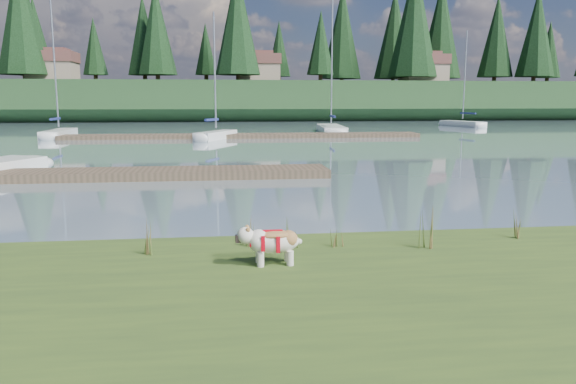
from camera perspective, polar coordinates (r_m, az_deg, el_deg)
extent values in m
plane|color=#8199A8|center=(41.37, -7.24, 5.45)|extent=(200.00, 200.00, 0.00)
cube|color=#39511D|center=(5.87, -7.11, -16.66)|extent=(60.00, 9.00, 0.35)
cube|color=#1A3419|center=(84.28, -7.29, 9.09)|extent=(200.00, 20.00, 5.00)
cylinder|color=silver|center=(8.20, -2.81, -6.86)|extent=(0.10, 0.10, 0.22)
cylinder|color=silver|center=(8.41, -2.97, -6.45)|extent=(0.10, 0.10, 0.22)
cylinder|color=silver|center=(8.25, 0.21, -6.74)|extent=(0.10, 0.10, 0.22)
cylinder|color=silver|center=(8.46, -0.02, -6.34)|extent=(0.10, 0.10, 0.22)
ellipsoid|color=silver|center=(8.27, -1.32, -5.07)|extent=(0.73, 0.38, 0.34)
ellipsoid|color=#9E6D3B|center=(8.24, -1.33, -4.34)|extent=(0.51, 0.35, 0.12)
ellipsoid|color=silver|center=(8.20, -4.35, -4.44)|extent=(0.26, 0.27, 0.25)
cube|color=black|center=(8.20, -5.11, -4.75)|extent=(0.08, 0.13, 0.10)
ellipsoid|color=silver|center=(24.55, -24.75, 2.57)|extent=(2.27, 2.49, 0.70)
cube|color=#4C3D2C|center=(20.84, -18.29, 1.71)|extent=(16.00, 2.00, 0.30)
cube|color=#4C3D2C|center=(41.41, -4.47, 5.71)|extent=(26.00, 2.20, 0.30)
cube|color=silver|center=(45.09, -22.23, 5.43)|extent=(1.51, 6.12, 0.70)
ellipsoid|color=silver|center=(48.05, -21.37, 5.68)|extent=(1.36, 1.69, 0.70)
cylinder|color=silver|center=(45.11, -22.65, 12.21)|extent=(0.12, 0.12, 9.52)
cube|color=navy|center=(44.23, -22.57, 6.88)|extent=(0.25, 2.43, 0.20)
cube|color=silver|center=(40.08, -7.32, 5.64)|extent=(3.11, 5.04, 0.70)
ellipsoid|color=silver|center=(42.38, -5.90, 5.87)|extent=(1.56, 1.70, 0.70)
cylinder|color=silver|center=(40.05, -7.45, 12.12)|extent=(0.12, 0.12, 7.90)
cube|color=navy|center=(39.41, -7.77, 7.29)|extent=(1.01, 1.90, 0.20)
cube|color=silver|center=(48.77, 4.39, 6.34)|extent=(2.69, 8.44, 0.70)
ellipsoid|color=silver|center=(52.89, 3.93, 6.57)|extent=(2.02, 2.43, 0.70)
cylinder|color=silver|center=(48.90, 4.50, 14.50)|extent=(0.12, 0.12, 12.76)
cube|color=navy|center=(47.59, 4.55, 7.68)|extent=(0.52, 3.30, 0.20)
cube|color=silver|center=(62.00, 17.30, 6.58)|extent=(2.70, 6.18, 0.70)
ellipsoid|color=silver|center=(64.42, 15.66, 6.74)|extent=(1.65, 1.90, 0.70)
cylinder|color=silver|center=(62.00, 17.53, 11.26)|extent=(0.12, 0.12, 8.99)
cube|color=navy|center=(61.31, 17.82, 7.63)|extent=(0.74, 2.38, 0.20)
cone|color=#475B23|center=(9.35, -4.39, -4.06)|extent=(0.03, 0.03, 0.46)
cone|color=brown|center=(9.29, -3.68, -4.43)|extent=(0.03, 0.03, 0.37)
cone|color=#475B23|center=(9.37, -4.03, -3.87)|extent=(0.03, 0.03, 0.51)
cone|color=brown|center=(9.34, -3.51, -4.50)|extent=(0.03, 0.03, 0.33)
cone|color=#475B23|center=(9.27, -4.24, -4.31)|extent=(0.03, 0.03, 0.42)
cone|color=#475B23|center=(9.25, 0.08, -4.03)|extent=(0.03, 0.03, 0.51)
cone|color=brown|center=(9.21, 0.81, -4.42)|extent=(0.03, 0.03, 0.41)
cone|color=#475B23|center=(9.28, 0.42, -3.82)|extent=(0.03, 0.03, 0.56)
cone|color=brown|center=(9.25, 0.96, -4.51)|extent=(0.03, 0.03, 0.36)
cone|color=#475B23|center=(9.18, 0.26, -4.29)|extent=(0.03, 0.03, 0.46)
cone|color=#475B23|center=(9.43, 13.50, -3.62)|extent=(0.03, 0.03, 0.64)
cone|color=brown|center=(9.42, 14.26, -4.07)|extent=(0.03, 0.03, 0.51)
cone|color=#475B23|center=(9.47, 13.78, -3.38)|extent=(0.03, 0.03, 0.71)
cone|color=brown|center=(9.47, 14.33, -4.19)|extent=(0.03, 0.03, 0.45)
cone|color=#475B23|center=(9.37, 13.77, -3.91)|extent=(0.03, 0.03, 0.58)
cone|color=#475B23|center=(9.09, -14.40, -4.49)|extent=(0.03, 0.03, 0.53)
cone|color=brown|center=(9.03, -13.74, -4.91)|extent=(0.03, 0.03, 0.43)
cone|color=#475B23|center=(9.11, -14.00, -4.28)|extent=(0.03, 0.03, 0.59)
cone|color=brown|center=(9.07, -13.52, -5.01)|extent=(0.03, 0.03, 0.37)
cone|color=#475B23|center=(9.02, -14.32, -4.77)|extent=(0.03, 0.03, 0.48)
cone|color=#475B23|center=(9.33, 4.58, -4.45)|extent=(0.03, 0.03, 0.35)
cone|color=brown|center=(9.30, 5.33, -4.73)|extent=(0.03, 0.03, 0.28)
cone|color=#475B23|center=(9.37, 4.91, -4.29)|extent=(0.03, 0.03, 0.39)
cone|color=brown|center=(9.35, 5.46, -4.77)|extent=(0.03, 0.03, 0.25)
cone|color=#475B23|center=(9.27, 4.80, -4.66)|extent=(0.03, 0.03, 0.32)
cone|color=#475B23|center=(10.55, 21.79, -2.96)|extent=(0.03, 0.03, 0.54)
cone|color=brown|center=(10.56, 22.48, -3.29)|extent=(0.03, 0.03, 0.43)
cone|color=#475B23|center=(10.60, 22.00, -2.77)|extent=(0.03, 0.03, 0.59)
cone|color=brown|center=(10.61, 22.50, -3.38)|extent=(0.03, 0.03, 0.38)
cone|color=#475B23|center=(10.50, 22.09, -3.19)|extent=(0.03, 0.03, 0.48)
cube|color=#33281C|center=(10.05, -7.17, -6.17)|extent=(60.00, 0.50, 0.14)
cylinder|color=#382619|center=(83.20, -25.14, 10.64)|extent=(0.60, 0.60, 1.80)
cone|color=black|center=(83.84, -25.52, 15.86)|extent=(6.60, 6.60, 15.00)
cylinder|color=#382619|center=(83.95, -14.32, 11.20)|extent=(0.60, 0.60, 1.80)
cone|color=black|center=(84.37, -14.48, 15.17)|extent=(4.84, 4.84, 11.00)
cylinder|color=#382619|center=(77.41, -5.08, 11.63)|extent=(0.60, 0.60, 1.80)
cone|color=black|center=(78.03, -5.16, 16.92)|extent=(6.16, 6.16, 14.00)
cylinder|color=#382619|center=(82.71, 3.32, 11.50)|extent=(0.60, 0.60, 1.80)
cone|color=black|center=(83.05, 3.35, 14.92)|extent=(3.96, 3.96, 9.00)
cylinder|color=#382619|center=(84.13, 12.49, 11.26)|extent=(0.60, 0.60, 1.80)
cone|color=black|center=(84.82, 12.69, 16.74)|extent=(7.04, 7.04, 16.00)
cylinder|color=#382619|center=(92.42, 20.20, 10.72)|extent=(0.60, 0.60, 1.80)
cone|color=black|center=(92.85, 20.42, 14.61)|extent=(5.28, 5.28, 12.00)
cube|color=gray|center=(84.30, -22.77, 11.10)|extent=(6.00, 5.00, 2.80)
cube|color=brown|center=(84.41, -22.86, 12.53)|extent=(6.30, 5.30, 1.40)
cube|color=brown|center=(84.47, -22.90, 13.07)|extent=(4.20, 3.60, 0.70)
cube|color=gray|center=(82.58, -3.09, 11.85)|extent=(6.00, 5.00, 2.80)
cube|color=brown|center=(82.70, -3.11, 13.31)|extent=(6.30, 5.30, 1.40)
cube|color=brown|center=(82.76, -3.11, 13.86)|extent=(4.20, 3.60, 0.70)
cube|color=gray|center=(85.77, 13.56, 11.52)|extent=(6.00, 5.00, 2.80)
cube|color=brown|center=(85.89, 13.61, 12.92)|extent=(6.30, 5.30, 1.40)
cube|color=brown|center=(85.94, 13.63, 13.45)|extent=(4.20, 3.60, 0.70)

